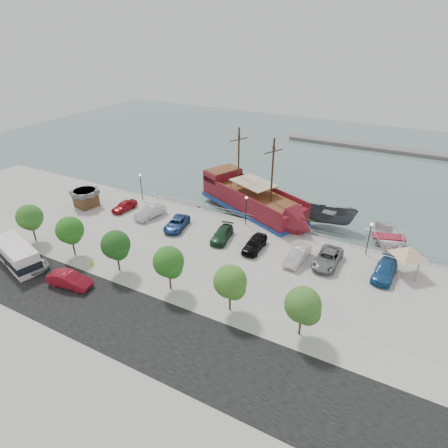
% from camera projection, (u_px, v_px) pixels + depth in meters
% --- Properties ---
extents(ground, '(160.00, 160.00, 0.00)m').
position_uv_depth(ground, '(224.00, 253.00, 47.24)').
color(ground, slate).
extents(land_slab, '(100.00, 58.00, 1.20)m').
position_uv_depth(land_slab, '(104.00, 372.00, 30.72)').
color(land_slab, '#AEA99F').
rests_on(land_slab, ground).
extents(street, '(100.00, 8.00, 0.04)m').
position_uv_depth(street, '(142.00, 328.00, 34.32)').
color(street, black).
rests_on(street, land_slab).
extents(sidewalk, '(100.00, 4.00, 0.05)m').
position_uv_depth(sidewalk, '(179.00, 291.00, 38.98)').
color(sidewalk, '#B3B29B').
rests_on(sidewalk, land_slab).
extents(seawall_railing, '(50.00, 0.06, 1.00)m').
position_uv_depth(seawall_railing, '(250.00, 217.00, 52.58)').
color(seawall_railing, gray).
rests_on(seawall_railing, land_slab).
extents(far_shore, '(40.00, 3.00, 0.80)m').
position_uv_depth(far_shore, '(374.00, 148.00, 85.69)').
color(far_shore, slate).
rests_on(far_shore, ground).
extents(pirate_ship, '(20.84, 13.48, 13.07)m').
position_uv_depth(pirate_ship, '(259.00, 204.00, 54.87)').
color(pirate_ship, maroon).
rests_on(pirate_ship, ground).
extents(patrol_boat, '(7.82, 3.49, 2.94)m').
position_uv_depth(patrol_boat, '(328.00, 217.00, 52.76)').
color(patrol_boat, '#43454A').
rests_on(patrol_boat, ground).
extents(speedboat, '(7.55, 8.95, 1.58)m').
position_uv_depth(speedboat, '(388.00, 239.00, 48.80)').
color(speedboat, white).
rests_on(speedboat, ground).
extents(dock_west, '(6.65, 2.40, 0.37)m').
position_uv_depth(dock_west, '(180.00, 204.00, 59.56)').
color(dock_west, gray).
rests_on(dock_west, ground).
extents(dock_mid, '(6.57, 2.55, 0.37)m').
position_uv_depth(dock_mid, '(305.00, 234.00, 51.13)').
color(dock_mid, slate).
rests_on(dock_mid, ground).
extents(dock_east, '(6.24, 1.96, 0.35)m').
position_uv_depth(dock_east, '(375.00, 251.00, 47.38)').
color(dock_east, slate).
rests_on(dock_east, ground).
extents(shed, '(3.64, 3.64, 2.60)m').
position_uv_depth(shed, '(86.00, 198.00, 56.44)').
color(shed, brown).
rests_on(shed, land_slab).
extents(canopy_tent, '(4.52, 4.52, 3.59)m').
position_uv_depth(canopy_tent, '(409.00, 248.00, 40.54)').
color(canopy_tent, slate).
rests_on(canopy_tent, land_slab).
extents(street_van, '(5.33, 2.55, 1.47)m').
position_uv_depth(street_van, '(27.00, 262.00, 42.37)').
color(street_van, '#A7A7A7').
rests_on(street_van, street).
extents(street_sedan, '(5.05, 2.35, 1.60)m').
position_uv_depth(street_sedan, '(69.00, 280.00, 39.40)').
color(street_sedan, maroon).
rests_on(street_sedan, street).
extents(shuttle_bus, '(8.05, 4.67, 2.68)m').
position_uv_depth(shuttle_bus, '(17.00, 255.00, 42.74)').
color(shuttle_bus, white).
rests_on(shuttle_bus, street).
extents(fire_hydrant, '(0.23, 0.23, 0.66)m').
position_uv_depth(fire_hydrant, '(92.00, 263.00, 42.90)').
color(fire_hydrant, yellow).
rests_on(fire_hydrant, sidewalk).
extents(lamp_post_left, '(0.36, 0.36, 4.28)m').
position_uv_depth(lamp_post_left, '(141.00, 182.00, 57.83)').
color(lamp_post_left, black).
rests_on(lamp_post_left, land_slab).
extents(lamp_post_mid, '(0.36, 0.36, 4.28)m').
position_uv_depth(lamp_post_mid, '(246.00, 206.00, 50.42)').
color(lamp_post_mid, black).
rests_on(lamp_post_mid, land_slab).
extents(lamp_post_right, '(0.36, 0.36, 4.28)m').
position_uv_depth(lamp_post_right, '(370.00, 233.00, 43.83)').
color(lamp_post_right, black).
rests_on(lamp_post_right, land_slab).
extents(tree_a, '(3.30, 3.20, 5.00)m').
position_uv_depth(tree_a, '(30.00, 218.00, 46.36)').
color(tree_a, '#473321').
rests_on(tree_a, sidewalk).
extents(tree_b, '(3.30, 3.20, 5.00)m').
position_uv_depth(tree_b, '(70.00, 231.00, 43.48)').
color(tree_b, '#473321').
rests_on(tree_b, sidewalk).
extents(tree_c, '(3.30, 3.20, 5.00)m').
position_uv_depth(tree_c, '(116.00, 246.00, 40.60)').
color(tree_c, '#473321').
rests_on(tree_c, sidewalk).
extents(tree_d, '(3.30, 3.20, 5.00)m').
position_uv_depth(tree_d, '(169.00, 263.00, 37.71)').
color(tree_d, '#473321').
rests_on(tree_d, sidewalk).
extents(tree_e, '(3.30, 3.20, 5.00)m').
position_uv_depth(tree_e, '(231.00, 283.00, 34.83)').
color(tree_e, '#473321').
rests_on(tree_e, sidewalk).
extents(tree_f, '(3.30, 3.20, 5.00)m').
position_uv_depth(tree_f, '(304.00, 307.00, 31.95)').
color(tree_f, '#473321').
rests_on(tree_f, sidewalk).
extents(parked_car_a, '(2.14, 4.33, 1.42)m').
position_uv_depth(parked_car_a, '(124.00, 206.00, 55.51)').
color(parked_car_a, '#A5161A').
rests_on(parked_car_a, land_slab).
extents(parked_car_b, '(2.56, 5.15, 1.62)m').
position_uv_depth(parked_car_b, '(150.00, 212.00, 53.54)').
color(parked_car_b, silver).
rests_on(parked_car_b, land_slab).
extents(parked_car_c, '(3.24, 5.36, 1.39)m').
position_uv_depth(parked_car_c, '(177.00, 224.00, 50.62)').
color(parked_car_c, navy).
rests_on(parked_car_c, land_slab).
extents(parked_car_d, '(2.74, 5.14, 1.42)m').
position_uv_depth(parked_car_d, '(222.00, 234.00, 48.02)').
color(parked_car_d, '#1C3E25').
rests_on(parked_car_d, land_slab).
extents(parked_car_e, '(2.01, 4.80, 1.62)m').
position_uv_depth(parked_car_e, '(255.00, 244.00, 45.83)').
color(parked_car_e, black).
rests_on(parked_car_e, land_slab).
extents(parked_car_f, '(2.13, 5.08, 1.63)m').
position_uv_depth(parked_car_f, '(297.00, 255.00, 43.59)').
color(parked_car_f, silver).
rests_on(parked_car_f, land_slab).
extents(parked_car_g, '(2.78, 5.66, 1.55)m').
position_uv_depth(parked_car_g, '(327.00, 258.00, 43.03)').
color(parked_car_g, gray).
rests_on(parked_car_g, land_slab).
extents(parked_car_h, '(2.54, 5.37, 1.51)m').
position_uv_depth(parked_car_h, '(385.00, 271.00, 40.91)').
color(parked_car_h, '#1E518C').
rests_on(parked_car_h, land_slab).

